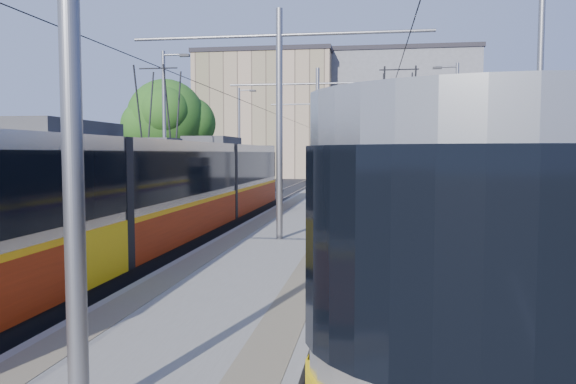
# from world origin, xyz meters

# --- Properties ---
(ground) EXTENTS (160.00, 160.00, 0.00)m
(ground) POSITION_xyz_m (0.00, 0.00, 0.00)
(ground) COLOR black
(ground) RESTS_ON ground
(platform) EXTENTS (4.00, 50.00, 0.30)m
(platform) POSITION_xyz_m (0.00, 17.00, 0.15)
(platform) COLOR gray
(platform) RESTS_ON ground
(tactile_strip_left) EXTENTS (0.70, 50.00, 0.01)m
(tactile_strip_left) POSITION_xyz_m (-1.45, 17.00, 0.30)
(tactile_strip_left) COLOR gray
(tactile_strip_left) RESTS_ON platform
(tactile_strip_right) EXTENTS (0.70, 50.00, 0.01)m
(tactile_strip_right) POSITION_xyz_m (1.45, 17.00, 0.30)
(tactile_strip_right) COLOR gray
(tactile_strip_right) RESTS_ON platform
(rails) EXTENTS (8.71, 70.00, 0.03)m
(rails) POSITION_xyz_m (0.00, 17.00, 0.02)
(rails) COLOR gray
(rails) RESTS_ON ground
(tram_left) EXTENTS (2.43, 28.96, 5.50)m
(tram_left) POSITION_xyz_m (-3.60, 7.37, 1.71)
(tram_left) COLOR black
(tram_left) RESTS_ON ground
(tram_right) EXTENTS (2.43, 29.77, 5.50)m
(tram_right) POSITION_xyz_m (3.60, 8.71, 1.86)
(tram_right) COLOR black
(tram_right) RESTS_ON ground
(catenary) EXTENTS (9.20, 70.00, 7.00)m
(catenary) POSITION_xyz_m (0.00, 14.15, 4.52)
(catenary) COLOR slate
(catenary) RESTS_ON platform
(street_lamps) EXTENTS (15.18, 38.22, 8.00)m
(street_lamps) POSITION_xyz_m (-0.00, 21.00, 4.18)
(street_lamps) COLOR slate
(street_lamps) RESTS_ON ground
(shelter) EXTENTS (0.82, 1.18, 2.44)m
(shelter) POSITION_xyz_m (0.68, 17.16, 1.58)
(shelter) COLOR black
(shelter) RESTS_ON platform
(tree) EXTENTS (4.99, 4.61, 7.25)m
(tree) POSITION_xyz_m (-8.87, 22.85, 4.90)
(tree) COLOR #382314
(tree) RESTS_ON ground
(building_left) EXTENTS (16.32, 12.24, 15.00)m
(building_left) POSITION_xyz_m (-10.00, 60.00, 7.51)
(building_left) COLOR tan
(building_left) RESTS_ON ground
(building_centre) EXTENTS (18.36, 14.28, 15.30)m
(building_centre) POSITION_xyz_m (6.00, 64.00, 7.66)
(building_centre) COLOR gray
(building_centre) RESTS_ON ground
(building_right) EXTENTS (14.28, 10.20, 10.37)m
(building_right) POSITION_xyz_m (20.00, 58.00, 5.20)
(building_right) COLOR tan
(building_right) RESTS_ON ground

